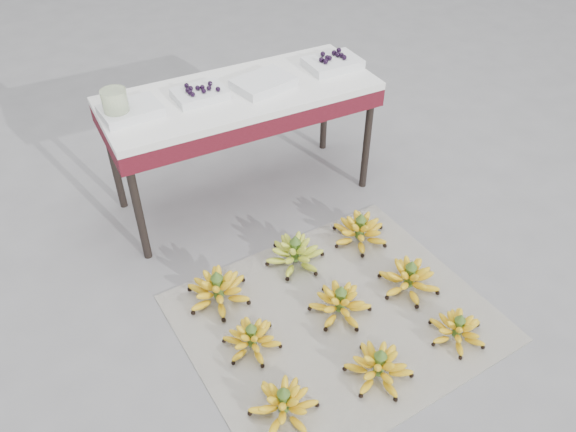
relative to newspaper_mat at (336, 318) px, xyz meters
name	(u,v)px	position (x,y,z in m)	size (l,w,h in m)	color
ground	(326,332)	(-0.08, -0.05, 0.00)	(60.00, 60.00, 0.00)	slate
newspaper_mat	(336,318)	(0.00, 0.00, 0.00)	(1.25, 1.05, 0.01)	silver
bunch_front_left	(284,404)	(-0.41, -0.29, 0.06)	(0.34, 0.34, 0.16)	yellow
bunch_front_center	(379,367)	(-0.01, -0.32, 0.06)	(0.33, 0.33, 0.16)	yellow
bunch_front_right	(457,330)	(0.38, -0.32, 0.05)	(0.29, 0.29, 0.14)	yellow
bunch_mid_left	(252,339)	(-0.38, 0.03, 0.05)	(0.28, 0.28, 0.15)	yellow
bunch_mid_center	(340,303)	(0.03, 0.02, 0.06)	(0.32, 0.32, 0.16)	yellow
bunch_mid_right	(409,278)	(0.38, 0.00, 0.06)	(0.31, 0.31, 0.17)	yellow
bunch_back_left	(218,290)	(-0.41, 0.33, 0.06)	(0.33, 0.33, 0.17)	yellow
bunch_back_center	(295,253)	(0.00, 0.38, 0.06)	(0.36, 0.36, 0.17)	#99B737
bunch_back_right	(360,231)	(0.36, 0.37, 0.06)	(0.31, 0.31, 0.17)	yellow
vendor_table	(240,104)	(0.01, 0.97, 0.56)	(1.32, 0.53, 0.63)	black
tray_far_left	(131,111)	(-0.51, 0.98, 0.65)	(0.27, 0.21, 0.04)	silver
tray_left	(200,93)	(-0.18, 0.98, 0.65)	(0.25, 0.18, 0.06)	silver
tray_right	(263,83)	(0.13, 0.94, 0.65)	(0.31, 0.25, 0.04)	silver
tray_far_right	(333,63)	(0.53, 0.98, 0.66)	(0.27, 0.20, 0.07)	silver
glass_jar	(116,105)	(-0.57, 0.97, 0.70)	(0.11, 0.11, 0.14)	#E1F4C2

